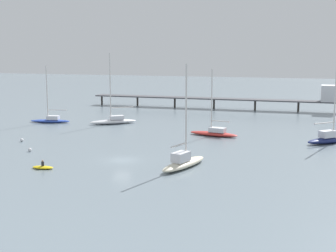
% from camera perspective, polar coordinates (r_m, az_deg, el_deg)
% --- Properties ---
extents(ground_plane, '(400.00, 400.00, 0.00)m').
position_cam_1_polar(ground_plane, '(65.72, -5.45, -4.04)').
color(ground_plane, slate).
extents(pier, '(63.58, 4.16, 6.50)m').
position_cam_1_polar(pier, '(120.19, 11.37, 3.42)').
color(pier, '#4C4C51').
rests_on(pier, ground_plane).
extents(sailboat_white, '(9.02, 7.48, 14.05)m').
position_cam_1_polar(sailboat_white, '(97.65, -6.41, 0.71)').
color(sailboat_white, white).
rests_on(sailboat_white, ground_plane).
extents(sailboat_blue, '(8.46, 3.56, 11.61)m').
position_cam_1_polar(sailboat_blue, '(101.57, -13.64, 0.78)').
color(sailboat_blue, '#2D4CB7').
rests_on(sailboat_blue, ground_plane).
extents(sailboat_cream, '(4.61, 9.66, 13.05)m').
position_cam_1_polar(sailboat_cream, '(61.28, 1.82, -4.14)').
color(sailboat_cream, beige).
rests_on(sailboat_cream, ground_plane).
extents(sailboat_navy, '(8.34, 8.39, 14.08)m').
position_cam_1_polar(sailboat_navy, '(81.47, 18.55, -1.30)').
color(sailboat_navy, navy).
rests_on(sailboat_navy, ground_plane).
extents(sailboat_red, '(9.01, 3.81, 11.50)m').
position_cam_1_polar(sailboat_red, '(83.87, 5.46, -0.71)').
color(sailboat_red, red).
rests_on(sailboat_red, ground_plane).
extents(dinghy_yellow, '(2.85, 1.48, 1.14)m').
position_cam_1_polar(dinghy_yellow, '(62.85, -14.51, -4.70)').
color(dinghy_yellow, yellow).
rests_on(dinghy_yellow, ground_plane).
extents(mooring_buoy_far, '(0.55, 0.55, 0.55)m').
position_cam_1_polar(mooring_buoy_far, '(73.62, -15.94, -2.71)').
color(mooring_buoy_far, silver).
rests_on(mooring_buoy_far, ground_plane).
extents(mooring_buoy_near, '(0.56, 0.56, 0.56)m').
position_cam_1_polar(mooring_buoy_near, '(81.85, -16.81, -1.59)').
color(mooring_buoy_near, silver).
rests_on(mooring_buoy_near, ground_plane).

